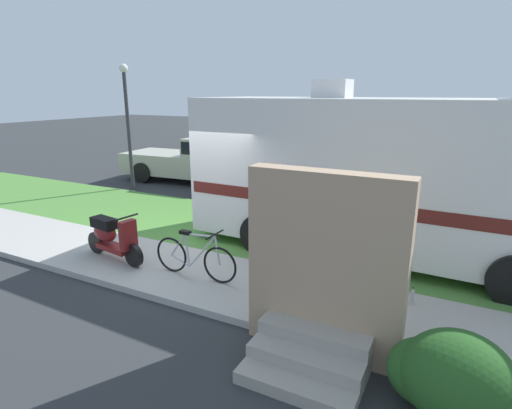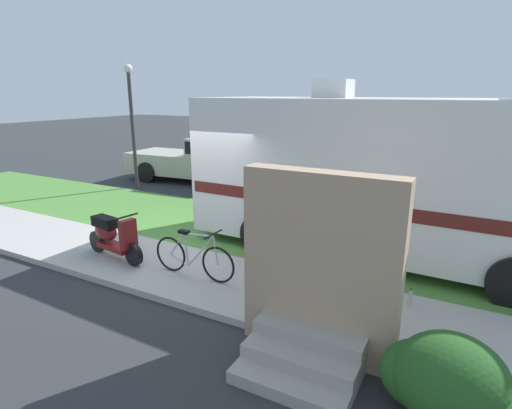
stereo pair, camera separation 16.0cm
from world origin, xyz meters
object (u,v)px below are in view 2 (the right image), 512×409
at_px(motorhome_rv, 391,173).
at_px(bottle_spare, 410,299).
at_px(bottle_green, 356,304).
at_px(bicycle, 194,257).
at_px(pickup_truck_far, 260,147).
at_px(street_lamp_post, 132,115).
at_px(pickup_truck_near, 205,158).
at_px(scooter, 112,235).

distance_m(motorhome_rv, bottle_spare, 2.76).
relative_size(bottle_green, bottle_spare, 0.87).
height_order(bicycle, pickup_truck_far, pickup_truck_far).
distance_m(pickup_truck_far, street_lamp_post, 5.92).
bearing_deg(pickup_truck_near, bottle_spare, -37.32).
bearing_deg(bottle_green, motorhome_rv, 92.85).
relative_size(bicycle, pickup_truck_near, 0.32).
distance_m(pickup_truck_near, street_lamp_post, 3.00).
bearing_deg(bottle_green, street_lamp_post, 152.18).
bearing_deg(bottle_spare, bottle_green, -142.41).
height_order(scooter, street_lamp_post, street_lamp_post).
xyz_separation_m(scooter, bottle_green, (4.78, 0.24, -0.35)).
bearing_deg(street_lamp_post, pickup_truck_near, 54.95).
height_order(pickup_truck_near, street_lamp_post, street_lamp_post).
distance_m(pickup_truck_far, bottle_green, 12.28).
bearing_deg(pickup_truck_far, street_lamp_post, -110.86).
bearing_deg(bicycle, motorhome_rv, 46.73).
bearing_deg(pickup_truck_near, pickup_truck_far, 79.87).
xyz_separation_m(bottle_green, street_lamp_post, (-9.00, 4.75, 2.31)).
xyz_separation_m(pickup_truck_far, street_lamp_post, (-2.04, -5.34, 1.53)).
distance_m(scooter, bottle_green, 4.80).
relative_size(pickup_truck_far, street_lamp_post, 1.38).
bearing_deg(bottle_green, pickup_truck_near, 137.90).
bearing_deg(street_lamp_post, bottle_green, -27.82).
distance_m(scooter, pickup_truck_near, 7.59).
relative_size(pickup_truck_far, bottle_green, 22.56).
bearing_deg(pickup_truck_near, scooter, -68.61).
distance_m(bicycle, street_lamp_post, 8.15).
distance_m(bottle_green, bottle_spare, 0.88).
height_order(motorhome_rv, pickup_truck_far, motorhome_rv).
bearing_deg(street_lamp_post, bottle_spare, -23.49).
height_order(scooter, bottle_green, scooter).
distance_m(bottle_green, street_lamp_post, 10.43).
bearing_deg(scooter, bicycle, 1.62).
bearing_deg(motorhome_rv, pickup_truck_near, 150.90).
bearing_deg(motorhome_rv, bottle_green, -87.15).
bearing_deg(pickup_truck_far, bottle_green, -55.41).
height_order(motorhome_rv, bicycle, motorhome_rv).
bearing_deg(bicycle, bottle_spare, 11.56).
bearing_deg(scooter, pickup_truck_far, 101.91).
height_order(pickup_truck_near, pickup_truck_far, pickup_truck_far).
relative_size(motorhome_rv, bottle_green, 30.36).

